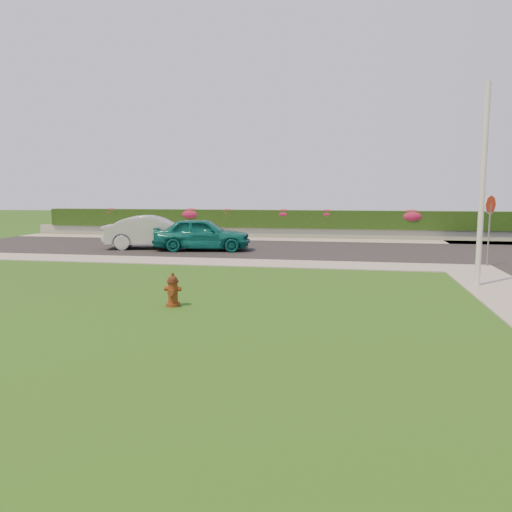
% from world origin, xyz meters
% --- Properties ---
extents(ground, '(120.00, 120.00, 0.00)m').
position_xyz_m(ground, '(0.00, 0.00, 0.00)').
color(ground, black).
rests_on(ground, ground).
extents(street_far, '(26.00, 8.00, 0.04)m').
position_xyz_m(street_far, '(-5.00, 14.00, 0.02)').
color(street_far, black).
rests_on(street_far, ground).
extents(sidewalk_far, '(24.00, 2.00, 0.04)m').
position_xyz_m(sidewalk_far, '(-6.00, 9.00, 0.02)').
color(sidewalk_far, gray).
rests_on(sidewalk_far, ground).
extents(curb_corner, '(2.00, 2.00, 0.04)m').
position_xyz_m(curb_corner, '(7.00, 9.00, 0.02)').
color(curb_corner, gray).
rests_on(curb_corner, ground).
extents(sidewalk_beyond, '(34.00, 2.00, 0.04)m').
position_xyz_m(sidewalk_beyond, '(-1.00, 19.00, 0.02)').
color(sidewalk_beyond, gray).
rests_on(sidewalk_beyond, ground).
extents(retaining_wall, '(34.00, 0.40, 0.60)m').
position_xyz_m(retaining_wall, '(-1.00, 20.50, 0.30)').
color(retaining_wall, gray).
rests_on(retaining_wall, ground).
extents(hedge, '(32.00, 0.90, 1.10)m').
position_xyz_m(hedge, '(-1.00, 20.60, 1.15)').
color(hedge, black).
rests_on(hedge, retaining_wall).
extents(fire_hydrant, '(0.42, 0.40, 0.83)m').
position_xyz_m(fire_hydrant, '(-1.66, 1.32, 0.39)').
color(fire_hydrant, '#53200D').
rests_on(fire_hydrant, ground).
extents(sedan_teal, '(4.81, 2.53, 1.56)m').
position_xyz_m(sedan_teal, '(-4.28, 12.66, 0.82)').
color(sedan_teal, '#0C5E58').
rests_on(sedan_teal, street_far).
extents(sedan_silver, '(5.16, 2.84, 1.61)m').
position_xyz_m(sedan_silver, '(-6.83, 13.04, 0.85)').
color(sedan_silver, '#B1B5BA').
rests_on(sedan_silver, street_far).
extents(utility_pole, '(0.16, 0.16, 5.96)m').
position_xyz_m(utility_pole, '(6.44, 5.47, 2.98)').
color(utility_pole, silver).
rests_on(utility_pole, ground).
extents(stop_sign, '(0.53, 0.54, 2.72)m').
position_xyz_m(stop_sign, '(7.81, 9.75, 2.03)').
color(stop_sign, slate).
rests_on(stop_sign, ground).
extents(flower_clump_a, '(1.11, 0.72, 0.56)m').
position_xyz_m(flower_clump_a, '(-12.89, 20.50, 1.48)').
color(flower_clump_a, '#B41E47').
rests_on(flower_clump_a, hedge).
extents(flower_clump_b, '(1.50, 0.96, 0.75)m').
position_xyz_m(flower_clump_b, '(-7.33, 20.50, 1.40)').
color(flower_clump_b, '#B41E47').
rests_on(flower_clump_b, hedge).
extents(flower_clump_c, '(1.11, 0.71, 0.55)m').
position_xyz_m(flower_clump_c, '(-4.96, 20.50, 1.48)').
color(flower_clump_c, '#B41E47').
rests_on(flower_clump_c, hedge).
extents(flower_clump_d, '(1.21, 0.78, 0.60)m').
position_xyz_m(flower_clump_d, '(-1.36, 20.50, 1.46)').
color(flower_clump_d, '#B41E47').
rests_on(flower_clump_d, hedge).
extents(flower_clump_e, '(1.17, 0.75, 0.58)m').
position_xyz_m(flower_clump_e, '(1.28, 20.50, 1.47)').
color(flower_clump_e, '#B41E47').
rests_on(flower_clump_e, hedge).
extents(flower_clump_f, '(1.53, 0.99, 0.77)m').
position_xyz_m(flower_clump_f, '(6.28, 20.50, 1.40)').
color(flower_clump_f, '#B41E47').
rests_on(flower_clump_f, hedge).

